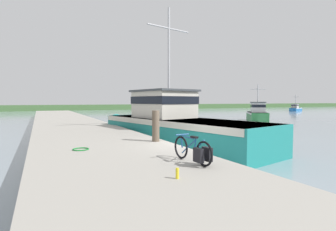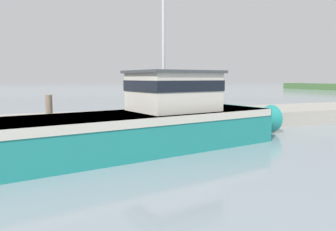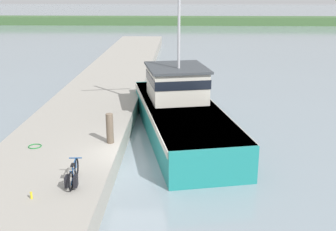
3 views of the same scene
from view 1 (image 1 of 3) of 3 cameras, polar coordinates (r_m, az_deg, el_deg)
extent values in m
plane|color=#84939E|center=(10.91, 4.98, -10.66)|extent=(320.00, 320.00, 0.00)
cube|color=#A39E93|center=(9.55, -12.53, -9.85)|extent=(5.14, 80.00, 0.93)
cube|color=#426638|center=(84.90, -1.61, 1.95)|extent=(180.00, 5.00, 1.51)
cube|color=teal|center=(15.46, 2.43, -3.61)|extent=(5.80, 12.28, 1.56)
cone|color=teal|center=(21.22, -9.90, -1.80)|extent=(1.88, 2.38, 1.48)
cube|color=beige|center=(15.40, 2.43, -1.31)|extent=(5.82, 12.06, 0.31)
cube|color=beige|center=(16.51, -0.89, 2.36)|extent=(3.40, 3.82, 1.62)
cube|color=black|center=(16.50, -0.89, 3.35)|extent=(3.46, 3.90, 0.45)
cube|color=#3D4247|center=(16.52, -0.90, 5.39)|extent=(3.67, 4.13, 0.12)
cylinder|color=#B2B2B7|center=(16.42, 0.18, 14.28)|extent=(0.14, 0.14, 4.93)
cylinder|color=#B2B2B7|center=(16.70, 0.18, 18.43)|extent=(3.08, 0.73, 0.10)
cube|color=#236BB2|center=(74.96, 26.05, 1.19)|extent=(5.87, 3.77, 0.82)
cone|color=#236BB2|center=(71.73, 25.38, 1.13)|extent=(1.24, 1.11, 0.77)
cube|color=white|center=(74.95, 26.05, 1.44)|extent=(5.78, 3.75, 0.16)
cube|color=white|center=(74.25, 25.93, 1.84)|extent=(2.29, 1.98, 0.88)
cube|color=black|center=(74.25, 25.93, 1.95)|extent=(2.33, 2.02, 0.25)
cube|color=#3D4247|center=(74.25, 25.94, 2.22)|extent=(2.47, 2.14, 0.12)
cylinder|color=#B2B2B7|center=(74.52, 26.02, 3.20)|extent=(0.14, 0.14, 2.42)
cylinder|color=#B2B2B7|center=(74.53, 26.03, 3.66)|extent=(0.68, 1.42, 0.10)
cube|color=#337F47|center=(36.28, 18.79, -0.20)|extent=(5.04, 5.75, 1.13)
cone|color=#337F47|center=(33.00, 19.61, -0.54)|extent=(1.47, 1.46, 1.08)
cube|color=silver|center=(36.26, 18.80, 0.52)|extent=(5.01, 5.68, 0.23)
cube|color=silver|center=(35.54, 18.98, 1.64)|extent=(2.18, 2.14, 1.24)
cube|color=black|center=(35.53, 18.99, 1.99)|extent=(2.23, 2.18, 0.35)
cube|color=#3D4247|center=(35.53, 19.00, 2.74)|extent=(2.36, 2.31, 0.12)
cylinder|color=#B2B2B7|center=(35.75, 18.99, 4.59)|extent=(0.14, 0.14, 2.20)
cylinder|color=#B2B2B7|center=(35.77, 19.00, 5.47)|extent=(1.55, 1.20, 0.10)
torus|color=black|center=(6.81, 7.87, -8.25)|extent=(0.10, 0.66, 0.66)
torus|color=black|center=(7.66, 2.84, -6.93)|extent=(0.10, 0.66, 0.66)
cylinder|color=navy|center=(6.96, 6.96, -8.62)|extent=(0.06, 0.36, 0.18)
cylinder|color=navy|center=(7.10, 5.84, -6.94)|extent=(0.05, 0.14, 0.50)
cylinder|color=navy|center=(6.95, 6.70, -6.55)|extent=(0.07, 0.48, 0.38)
cylinder|color=navy|center=(7.32, 4.55, -6.69)|extent=(0.09, 0.68, 0.51)
cylinder|color=navy|center=(7.33, 4.32, -4.72)|extent=(0.08, 0.56, 0.05)
cylinder|color=navy|center=(7.61, 2.98, -5.75)|extent=(0.04, 0.10, 0.34)
cylinder|color=navy|center=(7.55, 3.12, -4.17)|extent=(0.44, 0.07, 0.04)
cube|color=black|center=(7.08, 5.74, -4.70)|extent=(0.12, 0.25, 0.05)
cube|color=black|center=(6.77, 6.66, -8.59)|extent=(0.14, 0.33, 0.36)
cube|color=black|center=(6.94, 8.52, -8.31)|extent=(0.14, 0.33, 0.36)
cylinder|color=brown|center=(10.84, -2.68, -2.29)|extent=(0.31, 0.31, 1.28)
torus|color=#197A2D|center=(9.55, -18.46, -6.96)|extent=(0.55, 0.55, 0.04)
cylinder|color=yellow|center=(5.78, 2.04, -12.47)|extent=(0.07, 0.07, 0.23)
camera|label=2|loc=(22.32, 38.75, 3.47)|focal=35.00mm
camera|label=3|loc=(11.06, 108.15, 24.41)|focal=45.00mm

